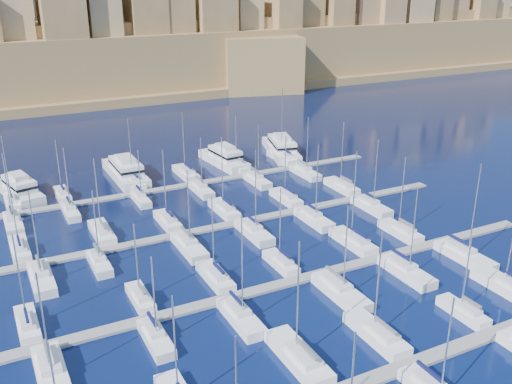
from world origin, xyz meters
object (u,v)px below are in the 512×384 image
motor_yacht_c (224,158)px  motor_yacht_d (281,147)px  sailboat_4 (464,312)px  motor_yacht_a (19,189)px  sailboat_2 (299,357)px  motor_yacht_b (126,170)px

motor_yacht_c → motor_yacht_d: (15.69, 1.23, 0.00)m
sailboat_4 → motor_yacht_a: sailboat_4 is taller
motor_yacht_d → motor_yacht_a: bearing=-178.6°
motor_yacht_a → motor_yacht_d: 59.77m
motor_yacht_a → motor_yacht_d: (59.75, 1.42, 0.00)m
motor_yacht_a → motor_yacht_c: size_ratio=0.99×
sailboat_2 → motor_yacht_d: (37.38, 70.34, 0.96)m
sailboat_4 → motor_yacht_c: size_ratio=0.67×
sailboat_2 → motor_yacht_c: size_ratio=0.92×
sailboat_4 → motor_yacht_d: (13.76, 71.89, 1.02)m
motor_yacht_c → motor_yacht_d: 15.73m
motor_yacht_d → sailboat_2: bearing=-118.0°
motor_yacht_c → motor_yacht_d: same height
sailboat_2 → motor_yacht_b: bearing=90.7°
sailboat_4 → motor_yacht_c: 70.69m
motor_yacht_b → sailboat_2: bearing=-89.3°
motor_yacht_a → motor_yacht_b: bearing=4.1°
motor_yacht_a → motor_yacht_b: same height
sailboat_2 → sailboat_4: bearing=-3.7°
sailboat_4 → motor_yacht_c: bearing=91.6°
motor_yacht_a → motor_yacht_b: 21.58m
motor_yacht_b → motor_yacht_c: same height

